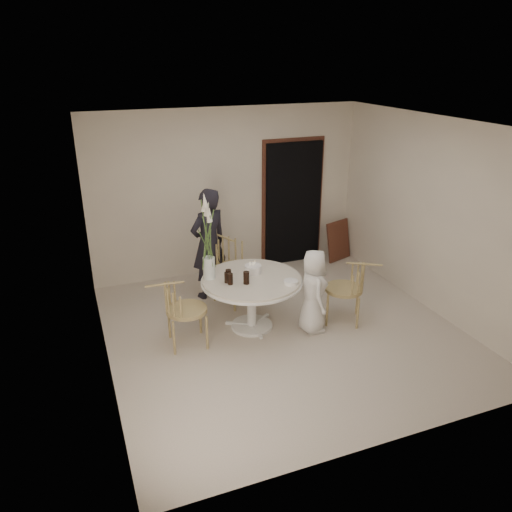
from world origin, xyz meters
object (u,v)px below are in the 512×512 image
object	(u,v)px
flower_vase	(208,244)
chair_left	(176,304)
chair_far	(229,259)
table	(252,286)
chair_right	(353,283)
girl	(209,244)
birthday_cake	(253,269)
boy	(313,291)

from	to	relation	value
flower_vase	chair_left	bearing A→B (deg)	-151.49
chair_far	flower_vase	bearing A→B (deg)	-147.87
table	chair_right	xyz separation A→B (m)	(1.34, -0.34, -0.04)
girl	table	bearing A→B (deg)	81.48
chair_left	girl	distance (m)	1.47
chair_right	birthday_cake	xyz separation A→B (m)	(-1.27, 0.49, 0.21)
chair_far	birthday_cake	xyz separation A→B (m)	(0.08, -0.78, 0.15)
birthday_cake	flower_vase	bearing A→B (deg)	175.59
girl	boy	distance (m)	1.80
chair_left	boy	bearing A→B (deg)	-94.93
chair_far	chair_right	xyz separation A→B (m)	(1.35, -1.27, -0.06)
table	boy	bearing A→B (deg)	-25.99
chair_far	flower_vase	distance (m)	1.07
girl	chair_right	bearing A→B (deg)	116.40
chair_right	flower_vase	bearing A→B (deg)	-75.04
table	chair_left	bearing A→B (deg)	-175.39
boy	flower_vase	size ratio (longest dim) A/B	0.99
table	boy	xyz separation A→B (m)	(0.72, -0.35, -0.05)
birthday_cake	boy	bearing A→B (deg)	-37.94
chair_far	girl	world-z (taller)	girl
birthday_cake	chair_far	bearing A→B (deg)	95.91
chair_left	table	bearing A→B (deg)	-81.55
chair_far	chair_right	world-z (taller)	chair_far
flower_vase	boy	bearing A→B (deg)	-23.94
chair_far	flower_vase	xyz separation A→B (m)	(-0.51, -0.74, 0.58)
boy	birthday_cake	distance (m)	0.85
chair_far	chair_left	bearing A→B (deg)	-158.38
chair_left	girl	size ratio (longest dim) A/B	0.53
chair_left	flower_vase	distance (m)	0.86
chair_right	chair_left	distance (m)	2.38
chair_far	chair_left	xyz separation A→B (m)	(-1.03, -1.02, -0.05)
boy	birthday_cake	xyz separation A→B (m)	(-0.65, 0.50, 0.21)
table	chair_far	size ratio (longest dim) A/B	1.36
table	chair_far	bearing A→B (deg)	90.17
chair_right	boy	xyz separation A→B (m)	(-0.62, -0.02, -0.00)
chair_far	boy	size ratio (longest dim) A/B	0.85
boy	flower_vase	world-z (taller)	flower_vase
table	chair_left	world-z (taller)	chair_left
chair_far	flower_vase	size ratio (longest dim) A/B	0.85
chair_far	flower_vase	world-z (taller)	flower_vase
chair_right	chair_left	size ratio (longest dim) A/B	0.99
table	chair_far	distance (m)	0.93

